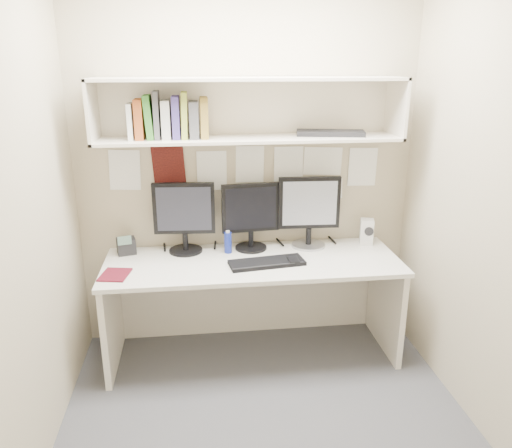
{
  "coord_description": "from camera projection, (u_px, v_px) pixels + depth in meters",
  "views": [
    {
      "loc": [
        -0.36,
        -2.48,
        2.02
      ],
      "look_at": [
        -0.01,
        0.35,
        1.09
      ],
      "focal_mm": 35.0,
      "sensor_mm": 36.0,
      "label": 1
    }
  ],
  "objects": [
    {
      "name": "floor",
      "position": [
        265.0,
        412.0,
        3.01
      ],
      "size": [
        2.4,
        2.0,
        0.01
      ],
      "primitive_type": "cube",
      "color": "#444449",
      "rests_on": "ground"
    },
    {
      "name": "wall_back",
      "position": [
        247.0,
        167.0,
        3.55
      ],
      "size": [
        2.4,
        0.02,
        2.6
      ],
      "primitive_type": "cube",
      "color": "tan",
      "rests_on": "ground"
    },
    {
      "name": "wall_front",
      "position": [
        309.0,
        288.0,
        1.66
      ],
      "size": [
        2.4,
        0.02,
        2.6
      ],
      "primitive_type": "cube",
      "color": "tan",
      "rests_on": "ground"
    },
    {
      "name": "wall_left",
      "position": [
        27.0,
        214.0,
        2.47
      ],
      "size": [
        0.02,
        2.0,
        2.6
      ],
      "primitive_type": "cube",
      "color": "tan",
      "rests_on": "ground"
    },
    {
      "name": "wall_right",
      "position": [
        482.0,
        198.0,
        2.74
      ],
      "size": [
        0.02,
        2.0,
        2.6
      ],
      "primitive_type": "cube",
      "color": "tan",
      "rests_on": "ground"
    },
    {
      "name": "desk",
      "position": [
        253.0,
        308.0,
        3.51
      ],
      "size": [
        2.0,
        0.7,
        0.73
      ],
      "color": "silver",
      "rests_on": "floor"
    },
    {
      "name": "overhead_hutch",
      "position": [
        249.0,
        108.0,
        3.28
      ],
      "size": [
        2.0,
        0.38,
        0.4
      ],
      "color": "silver",
      "rests_on": "wall_back"
    },
    {
      "name": "pinned_papers",
      "position": [
        247.0,
        174.0,
        3.56
      ],
      "size": [
        1.92,
        0.01,
        0.48
      ],
      "primitive_type": null,
      "color": "white",
      "rests_on": "wall_back"
    },
    {
      "name": "monitor_left",
      "position": [
        184.0,
        215.0,
        3.47
      ],
      "size": [
        0.43,
        0.23,
        0.5
      ],
      "rotation": [
        0.0,
        0.0,
        -0.07
      ],
      "color": "black",
      "rests_on": "desk"
    },
    {
      "name": "monitor_center",
      "position": [
        251.0,
        214.0,
        3.52
      ],
      "size": [
        0.41,
        0.23,
        0.48
      ],
      "rotation": [
        0.0,
        0.0,
        0.1
      ],
      "color": "black",
      "rests_on": "desk"
    },
    {
      "name": "monitor_right",
      "position": [
        309.0,
        210.0,
        3.56
      ],
      "size": [
        0.44,
        0.24,
        0.51
      ],
      "rotation": [
        0.0,
        0.0,
        -0.05
      ],
      "color": "#A5A5AA",
      "rests_on": "desk"
    },
    {
      "name": "keyboard",
      "position": [
        267.0,
        263.0,
        3.31
      ],
      "size": [
        0.52,
        0.24,
        0.02
      ],
      "primitive_type": "cube",
      "rotation": [
        0.0,
        0.0,
        0.14
      ],
      "color": "black",
      "rests_on": "desk"
    },
    {
      "name": "mouse",
      "position": [
        293.0,
        261.0,
        3.33
      ],
      "size": [
        0.07,
        0.11,
        0.03
      ],
      "primitive_type": "cube",
      "rotation": [
        0.0,
        0.0,
        -0.01
      ],
      "color": "black",
      "rests_on": "desk"
    },
    {
      "name": "speaker",
      "position": [
        367.0,
        232.0,
        3.66
      ],
      "size": [
        0.12,
        0.12,
        0.19
      ],
      "rotation": [
        0.0,
        0.0,
        -0.26
      ],
      "color": "silver",
      "rests_on": "desk"
    },
    {
      "name": "blue_bottle",
      "position": [
        228.0,
        242.0,
        3.5
      ],
      "size": [
        0.05,
        0.05,
        0.16
      ],
      "color": "navy",
      "rests_on": "desk"
    },
    {
      "name": "maroon_notebook",
      "position": [
        115.0,
        275.0,
        3.14
      ],
      "size": [
        0.2,
        0.23,
        0.01
      ],
      "primitive_type": "cube",
      "rotation": [
        0.0,
        0.0,
        -0.18
      ],
      "color": "#510D1A",
      "rests_on": "desk"
    },
    {
      "name": "desk_phone",
      "position": [
        126.0,
        246.0,
        3.48
      ],
      "size": [
        0.15,
        0.14,
        0.15
      ],
      "rotation": [
        0.0,
        0.0,
        0.26
      ],
      "color": "black",
      "rests_on": "desk"
    },
    {
      "name": "book_stack",
      "position": [
        169.0,
        118.0,
        3.2
      ],
      "size": [
        0.5,
        0.18,
        0.3
      ],
      "color": "silver",
      "rests_on": "overhead_hutch"
    },
    {
      "name": "hutch_tray",
      "position": [
        330.0,
        133.0,
        3.36
      ],
      "size": [
        0.48,
        0.26,
        0.03
      ],
      "primitive_type": "cube",
      "rotation": [
        0.0,
        0.0,
        -0.2
      ],
      "color": "black",
      "rests_on": "overhead_hutch"
    }
  ]
}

